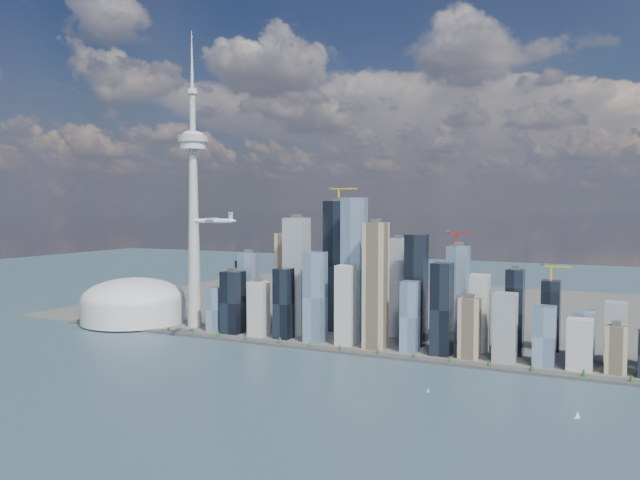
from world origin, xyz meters
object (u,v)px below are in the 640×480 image
at_px(airplane, 214,220).
at_px(sailboat_east, 577,416).
at_px(needle_tower, 193,203).
at_px(sailboat_west, 428,390).
at_px(dome_stadium, 134,303).

bearing_deg(airplane, sailboat_east, -32.50).
distance_m(needle_tower, sailboat_west, 598.71).
height_order(needle_tower, sailboat_west, needle_tower).
bearing_deg(dome_stadium, sailboat_east, -14.97).
relative_size(needle_tower, sailboat_east, 59.57).
height_order(sailboat_west, sailboat_east, sailboat_east).
xyz_separation_m(sailboat_west, sailboat_east, (172.21, -22.47, 0.34)).
bearing_deg(sailboat_east, airplane, 167.03).
bearing_deg(airplane, needle_tower, 111.18).
height_order(dome_stadium, airplane, airplane).
distance_m(needle_tower, dome_stadium, 241.40).
bearing_deg(sailboat_west, dome_stadium, -172.78).
bearing_deg(airplane, dome_stadium, 130.05).
distance_m(needle_tower, sailboat_east, 757.46).
bearing_deg(airplane, sailboat_west, -32.94).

